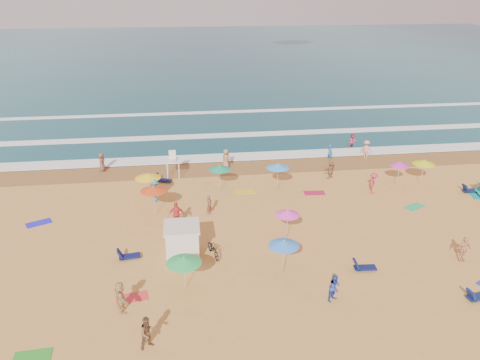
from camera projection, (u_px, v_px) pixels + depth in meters
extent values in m
plane|color=gold|center=(253.00, 234.00, 32.04)|extent=(220.00, 220.00, 0.00)
cube|color=#0C4756|center=(198.00, 55.00, 108.61)|extent=(220.00, 140.00, 0.18)
plane|color=olive|center=(233.00, 167.00, 43.43)|extent=(220.00, 220.00, 0.00)
cube|color=white|center=(230.00, 157.00, 45.67)|extent=(200.00, 2.20, 0.05)
cube|color=white|center=(223.00, 135.00, 52.05)|extent=(200.00, 1.60, 0.05)
cube|color=white|center=(216.00, 112.00, 61.17)|extent=(200.00, 1.20, 0.05)
cube|color=silver|center=(182.00, 242.00, 29.19)|extent=(2.00, 2.00, 2.00)
cube|color=silver|center=(182.00, 227.00, 28.77)|extent=(2.20, 2.20, 0.12)
imported|color=black|center=(213.00, 249.00, 29.33)|extent=(1.15, 2.00, 0.99)
cone|color=#FF38C3|center=(288.00, 213.00, 30.51)|extent=(1.60, 1.60, 0.35)
cone|color=yellow|center=(148.00, 176.00, 36.53)|extent=(2.02, 2.02, 0.35)
cone|color=#12996D|center=(220.00, 167.00, 37.88)|extent=(1.80, 1.80, 0.35)
cone|color=#3698F5|center=(278.00, 166.00, 37.53)|extent=(1.82, 1.82, 0.35)
cone|color=#DA30AD|center=(400.00, 164.00, 38.65)|extent=(1.60, 1.60, 0.35)
cone|color=#C8D616|center=(424.00, 162.00, 38.80)|extent=(1.84, 1.84, 0.35)
cone|color=#D54216|center=(153.00, 189.00, 33.84)|extent=(1.92, 1.92, 0.35)
cone|color=green|center=(184.00, 260.00, 25.65)|extent=(1.97, 1.97, 0.35)
cone|color=#3482EB|center=(284.00, 243.00, 26.95)|extent=(1.81, 1.81, 0.35)
cube|color=#0F134B|center=(130.00, 256.00, 29.17)|extent=(1.37, 0.76, 0.34)
cube|color=#101D52|center=(479.00, 297.00, 25.44)|extent=(1.37, 0.75, 0.34)
cube|color=#0E1647|center=(365.00, 268.00, 28.01)|extent=(1.33, 0.64, 0.34)
cube|color=#0E1C48|center=(471.00, 190.00, 38.29)|extent=(1.34, 0.66, 0.34)
cube|color=#101554|center=(164.00, 180.00, 40.26)|extent=(1.41, 0.98, 0.34)
cube|color=#2321D1|center=(39.00, 223.00, 33.46)|extent=(1.90, 1.50, 0.03)
cube|color=green|center=(32.00, 357.00, 21.61)|extent=(1.76, 0.98, 0.03)
cube|color=yellow|center=(245.00, 192.00, 38.43)|extent=(1.70, 0.87, 0.03)
cube|color=#E3353B|center=(132.00, 298.00, 25.61)|extent=(1.83, 1.15, 0.03)
cube|color=#B81742|center=(314.00, 193.00, 38.19)|extent=(1.76, 0.98, 0.03)
cube|color=#2BAC60|center=(414.00, 207.00, 35.86)|extent=(1.91, 1.54, 0.03)
imported|color=brown|center=(148.00, 333.00, 21.87)|extent=(1.04, 0.96, 1.71)
imported|color=#2A76C4|center=(155.00, 191.00, 36.43)|extent=(1.37, 1.26, 1.85)
imported|color=#E23840|center=(177.00, 214.00, 32.74)|extent=(1.11, 0.49, 1.86)
imported|color=#D5355E|center=(353.00, 142.00, 48.35)|extent=(1.07, 0.98, 1.77)
imported|color=brown|center=(209.00, 205.00, 34.48)|extent=(0.62, 0.66, 1.52)
imported|color=#A5704C|center=(226.00, 159.00, 42.89)|extent=(1.03, 1.08, 1.86)
imported|color=tan|center=(366.00, 149.00, 45.35)|extent=(1.35, 1.21, 1.82)
imported|color=#BC2F47|center=(373.00, 183.00, 37.89)|extent=(1.16, 1.31, 1.76)
imported|color=#9E6F49|center=(330.00, 169.00, 40.79)|extent=(1.54, 1.35, 1.68)
imported|color=brown|center=(102.00, 162.00, 42.30)|extent=(0.64, 0.91, 1.74)
imported|color=tan|center=(121.00, 297.00, 24.26)|extent=(1.00, 1.72, 1.77)
imported|color=tan|center=(463.00, 249.00, 28.70)|extent=(0.99, 0.46, 1.65)
imported|color=#235EA6|center=(330.00, 153.00, 45.45)|extent=(0.61, 0.71, 1.65)
imported|color=#233EA6|center=(335.00, 288.00, 25.15)|extent=(0.96, 0.92, 1.57)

